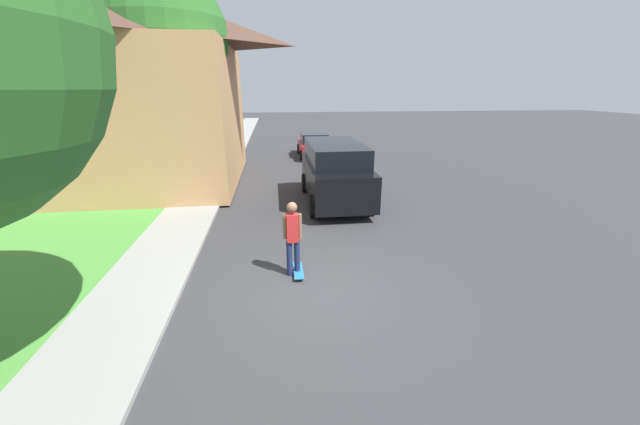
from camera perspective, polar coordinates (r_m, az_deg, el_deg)
The scene contains 9 objects.
ground_plane at distance 7.58m, azimuth -1.03°, elevation -12.45°, with size 120.00×120.00×0.00m, color #333335.
lawn at distance 14.94m, azimuth -36.22°, elevation 0.10°, with size 10.00×80.00×0.08m.
sidewalk at distance 13.35m, azimuth -19.54°, elevation 0.94°, with size 1.80×80.00×0.10m.
house at distance 17.67m, azimuth -31.46°, elevation 17.66°, with size 11.07×8.95×8.17m.
lawn_tree_far at distance 15.46m, azimuth -23.35°, elevation 24.33°, with size 4.44×4.44×7.90m.
suv_parked at distance 12.98m, azimuth 2.41°, elevation 6.55°, with size 2.17×4.89×2.17m.
car_down_street at distance 22.33m, azimuth -0.99°, elevation 10.73°, with size 1.88×4.03×1.43m.
skateboarder at distance 7.78m, azimuth -4.39°, elevation -3.69°, with size 0.41×0.23×1.72m.
skateboard at distance 8.19m, azimuth -3.49°, elevation -9.25°, with size 0.23×0.82×0.10m.
Camera 1 is at (-0.68, -6.42, 3.98)m, focal length 20.00 mm.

